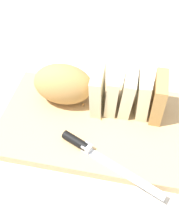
# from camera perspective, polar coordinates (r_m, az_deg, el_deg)

# --- Properties ---
(ground_plane) EXTENTS (3.00, 3.00, 0.00)m
(ground_plane) POSITION_cam_1_polar(r_m,az_deg,el_deg) (0.68, 0.00, -2.98)
(ground_plane) COLOR beige
(cutting_board) EXTENTS (0.44, 0.28, 0.02)m
(cutting_board) POSITION_cam_1_polar(r_m,az_deg,el_deg) (0.67, 0.00, -2.35)
(cutting_board) COLOR tan
(cutting_board) RESTS_ON ground_plane
(bread_loaf) EXTENTS (0.33, 0.10, 0.11)m
(bread_loaf) POSITION_cam_1_polar(r_m,az_deg,el_deg) (0.66, 0.82, 5.12)
(bread_loaf) COLOR tan
(bread_loaf) RESTS_ON cutting_board
(bread_knife) EXTENTS (0.24, 0.12, 0.02)m
(bread_knife) POSITION_cam_1_polar(r_m,az_deg,el_deg) (0.60, -0.39, -7.87)
(bread_knife) COLOR silver
(bread_knife) RESTS_ON cutting_board
(crumb_near_knife) EXTENTS (0.00, 0.00, 0.00)m
(crumb_near_knife) POSITION_cam_1_polar(r_m,az_deg,el_deg) (0.66, 2.50, -1.58)
(crumb_near_knife) COLOR #A8753D
(crumb_near_knife) RESTS_ON cutting_board
(crumb_near_loaf) EXTENTS (0.01, 0.01, 0.01)m
(crumb_near_loaf) POSITION_cam_1_polar(r_m,az_deg,el_deg) (0.69, -1.43, 1.58)
(crumb_near_loaf) COLOR #A8753D
(crumb_near_loaf) RESTS_ON cutting_board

